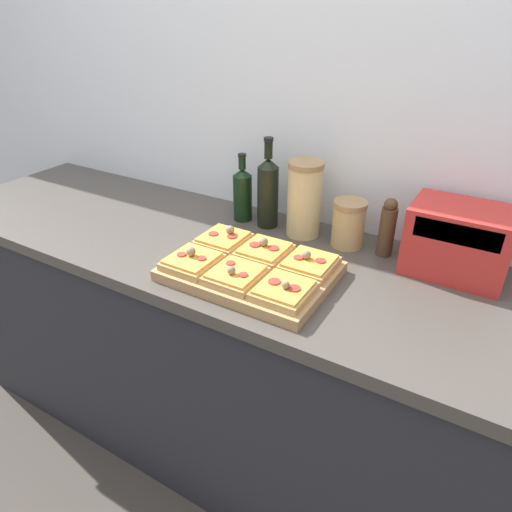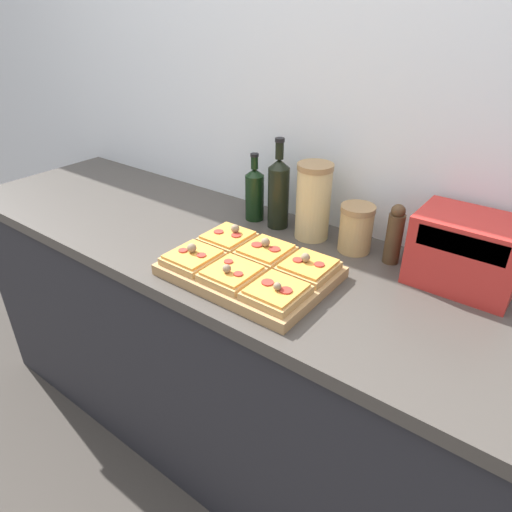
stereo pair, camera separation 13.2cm
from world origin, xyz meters
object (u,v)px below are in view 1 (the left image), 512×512
object	(u,v)px
grain_jar_tall	(304,199)
pepper_mill	(387,228)
olive_oil_bottle	(243,193)
cutting_board	(251,271)
grain_jar_short	(348,224)
wine_bottle	(268,191)
toaster_oven	(458,241)

from	to	relation	value
grain_jar_tall	pepper_mill	xyz separation A→B (m)	(0.28, 0.00, -0.03)
grain_jar_tall	olive_oil_bottle	bearing A→B (deg)	-180.00
cutting_board	olive_oil_bottle	size ratio (longest dim) A/B	1.90
cutting_board	grain_jar_short	xyz separation A→B (m)	(0.17, 0.32, 0.06)
olive_oil_bottle	pepper_mill	world-z (taller)	olive_oil_bottle
olive_oil_bottle	grain_jar_tall	xyz separation A→B (m)	(0.24, 0.00, 0.03)
wine_bottle	toaster_oven	world-z (taller)	wine_bottle
olive_oil_bottle	pepper_mill	xyz separation A→B (m)	(0.52, 0.00, -0.01)
grain_jar_tall	wine_bottle	bearing A→B (deg)	180.00
olive_oil_bottle	grain_jar_tall	bearing A→B (deg)	0.00
toaster_oven	pepper_mill	bearing A→B (deg)	179.32
cutting_board	grain_jar_tall	bearing A→B (deg)	88.07
cutting_board	wine_bottle	bearing A→B (deg)	111.35
pepper_mill	toaster_oven	size ratio (longest dim) A/B	0.63
grain_jar_short	toaster_oven	world-z (taller)	toaster_oven
grain_jar_short	pepper_mill	distance (m)	0.12
wine_bottle	grain_jar_tall	world-z (taller)	wine_bottle
grain_jar_tall	toaster_oven	size ratio (longest dim) A/B	0.85
grain_jar_short	olive_oil_bottle	bearing A→B (deg)	-180.00
cutting_board	olive_oil_bottle	distance (m)	0.41
olive_oil_bottle	wine_bottle	size ratio (longest dim) A/B	0.78
olive_oil_bottle	toaster_oven	distance (m)	0.72
olive_oil_bottle	grain_jar_tall	world-z (taller)	grain_jar_tall
cutting_board	pepper_mill	size ratio (longest dim) A/B	2.45
cutting_board	olive_oil_bottle	world-z (taller)	olive_oil_bottle
olive_oil_bottle	toaster_oven	size ratio (longest dim) A/B	0.81
cutting_board	wine_bottle	world-z (taller)	wine_bottle
wine_bottle	grain_jar_short	world-z (taller)	wine_bottle
toaster_oven	grain_jar_tall	bearing A→B (deg)	179.72
pepper_mill	olive_oil_bottle	bearing A→B (deg)	-180.00
wine_bottle	pepper_mill	xyz separation A→B (m)	(0.42, 0.00, -0.04)
grain_jar_tall	pepper_mill	bearing A→B (deg)	0.00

